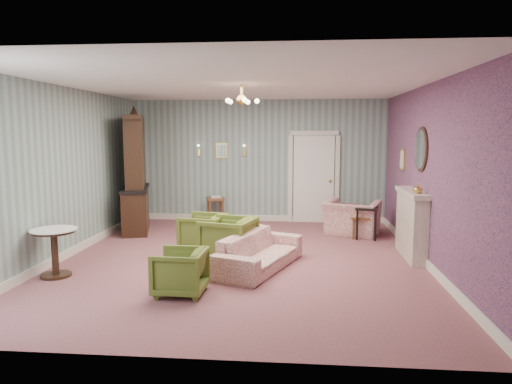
# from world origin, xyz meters

# --- Properties ---
(floor) EXTENTS (7.00, 7.00, 0.00)m
(floor) POSITION_xyz_m (0.00, 0.00, 0.00)
(floor) COLOR #8F5358
(floor) RESTS_ON ground
(ceiling) EXTENTS (7.00, 7.00, 0.00)m
(ceiling) POSITION_xyz_m (0.00, 0.00, 2.90)
(ceiling) COLOR white
(ceiling) RESTS_ON ground
(wall_back) EXTENTS (6.00, 0.00, 6.00)m
(wall_back) POSITION_xyz_m (0.00, 3.50, 1.45)
(wall_back) COLOR gray
(wall_back) RESTS_ON ground
(wall_front) EXTENTS (6.00, 0.00, 6.00)m
(wall_front) POSITION_xyz_m (0.00, -3.50, 1.45)
(wall_front) COLOR gray
(wall_front) RESTS_ON ground
(wall_left) EXTENTS (0.00, 7.00, 7.00)m
(wall_left) POSITION_xyz_m (-3.00, 0.00, 1.45)
(wall_left) COLOR gray
(wall_left) RESTS_ON ground
(wall_right) EXTENTS (0.00, 7.00, 7.00)m
(wall_right) POSITION_xyz_m (3.00, 0.00, 1.45)
(wall_right) COLOR gray
(wall_right) RESTS_ON ground
(wall_right_floral) EXTENTS (0.00, 7.00, 7.00)m
(wall_right_floral) POSITION_xyz_m (2.98, 0.00, 1.45)
(wall_right_floral) COLOR #B65B7D
(wall_right_floral) RESTS_ON ground
(door) EXTENTS (1.12, 0.12, 2.16)m
(door) POSITION_xyz_m (1.30, 3.46, 1.08)
(door) COLOR white
(door) RESTS_ON floor
(olive_chair_a) EXTENTS (0.63, 0.67, 0.67)m
(olive_chair_a) POSITION_xyz_m (-0.61, -1.76, 0.33)
(olive_chair_a) COLOR #586824
(olive_chair_a) RESTS_ON floor
(olive_chair_b) EXTENTS (0.93, 0.96, 0.82)m
(olive_chair_b) POSITION_xyz_m (-0.21, -0.14, 0.41)
(olive_chair_b) COLOR #586824
(olive_chair_b) RESTS_ON floor
(olive_chair_c) EXTENTS (0.81, 0.85, 0.76)m
(olive_chair_c) POSITION_xyz_m (-0.75, 0.46, 0.38)
(olive_chair_c) COLOR #586824
(olive_chair_c) RESTS_ON floor
(sofa_chintz) EXTENTS (1.19, 1.99, 0.75)m
(sofa_chintz) POSITION_xyz_m (0.33, -0.49, 0.37)
(sofa_chintz) COLOR #A1414E
(sofa_chintz) RESTS_ON floor
(wingback_chair) EXTENTS (1.26, 1.02, 0.95)m
(wingback_chair) POSITION_xyz_m (2.06, 2.14, 0.48)
(wingback_chair) COLOR #A1414E
(wingback_chair) RESTS_ON floor
(dresser) EXTENTS (0.97, 1.67, 2.63)m
(dresser) POSITION_xyz_m (-2.58, 2.13, 1.32)
(dresser) COLOR black
(dresser) RESTS_ON floor
(fireplace) EXTENTS (0.30, 1.40, 1.16)m
(fireplace) POSITION_xyz_m (2.86, 0.40, 0.58)
(fireplace) COLOR beige
(fireplace) RESTS_ON floor
(mantel_vase) EXTENTS (0.15, 0.15, 0.15)m
(mantel_vase) POSITION_xyz_m (2.84, 0.00, 1.23)
(mantel_vase) COLOR gold
(mantel_vase) RESTS_ON fireplace
(oval_mirror) EXTENTS (0.04, 0.76, 0.84)m
(oval_mirror) POSITION_xyz_m (2.96, 0.40, 1.85)
(oval_mirror) COLOR white
(oval_mirror) RESTS_ON wall_right
(framed_print) EXTENTS (0.04, 0.34, 0.42)m
(framed_print) POSITION_xyz_m (2.97, 1.75, 1.60)
(framed_print) COLOR gold
(framed_print) RESTS_ON wall_right
(coffee_table) EXTENTS (0.54, 0.91, 0.45)m
(coffee_table) POSITION_xyz_m (2.22, 2.07, 0.23)
(coffee_table) COLOR brown
(coffee_table) RESTS_ON floor
(side_table_black) EXTENTS (0.50, 0.50, 0.65)m
(side_table_black) POSITION_xyz_m (2.31, 1.73, 0.33)
(side_table_black) COLOR black
(side_table_black) RESTS_ON floor
(pedestal_table) EXTENTS (0.78, 0.78, 0.72)m
(pedestal_table) POSITION_xyz_m (-2.65, -1.17, 0.36)
(pedestal_table) COLOR black
(pedestal_table) RESTS_ON floor
(nesting_table) EXTENTS (0.53, 0.60, 0.66)m
(nesting_table) POSITION_xyz_m (-1.01, 3.15, 0.33)
(nesting_table) COLOR brown
(nesting_table) RESTS_ON floor
(gilt_mirror_back) EXTENTS (0.28, 0.06, 0.36)m
(gilt_mirror_back) POSITION_xyz_m (-0.90, 3.46, 1.70)
(gilt_mirror_back) COLOR gold
(gilt_mirror_back) RESTS_ON wall_back
(sconce_left) EXTENTS (0.16, 0.12, 0.30)m
(sconce_left) POSITION_xyz_m (-1.45, 3.44, 1.70)
(sconce_left) COLOR gold
(sconce_left) RESTS_ON wall_back
(sconce_right) EXTENTS (0.16, 0.12, 0.30)m
(sconce_right) POSITION_xyz_m (-0.35, 3.44, 1.70)
(sconce_right) COLOR gold
(sconce_right) RESTS_ON wall_back
(chandelier) EXTENTS (0.56, 0.56, 0.36)m
(chandelier) POSITION_xyz_m (0.00, 0.00, 2.63)
(chandelier) COLOR gold
(chandelier) RESTS_ON ceiling
(burgundy_cushion) EXTENTS (0.41, 0.28, 0.39)m
(burgundy_cushion) POSITION_xyz_m (2.01, 1.99, 0.48)
(burgundy_cushion) COLOR maroon
(burgundy_cushion) RESTS_ON wingback_chair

